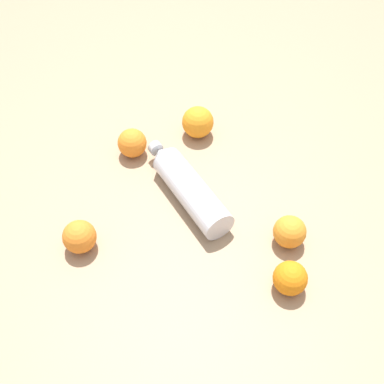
% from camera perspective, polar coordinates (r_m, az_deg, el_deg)
% --- Properties ---
extents(ground_plane, '(2.40, 2.40, 0.00)m').
position_cam_1_polar(ground_plane, '(1.17, -0.54, 0.27)').
color(ground_plane, '#9E7F60').
extents(water_bottle, '(0.11, 0.31, 0.07)m').
position_cam_1_polar(water_bottle, '(1.13, -0.59, 0.75)').
color(water_bottle, silver).
rests_on(water_bottle, ground_plane).
extents(orange_0, '(0.07, 0.07, 0.07)m').
position_cam_1_polar(orange_0, '(1.07, -13.18, -5.18)').
color(orange_0, orange).
rests_on(orange_0, ground_plane).
extents(orange_1, '(0.07, 0.07, 0.07)m').
position_cam_1_polar(orange_1, '(1.24, -7.09, 5.78)').
color(orange_1, orange).
rests_on(orange_1, ground_plane).
extents(orange_2, '(0.08, 0.08, 0.08)m').
position_cam_1_polar(orange_2, '(1.28, 0.69, 8.27)').
color(orange_2, orange).
rests_on(orange_2, ground_plane).
extents(orange_3, '(0.07, 0.07, 0.07)m').
position_cam_1_polar(orange_3, '(1.07, 11.48, -4.63)').
color(orange_3, orange).
rests_on(orange_3, ground_plane).
extents(orange_4, '(0.07, 0.07, 0.07)m').
position_cam_1_polar(orange_4, '(1.01, 11.54, -9.96)').
color(orange_4, orange).
rests_on(orange_4, ground_plane).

